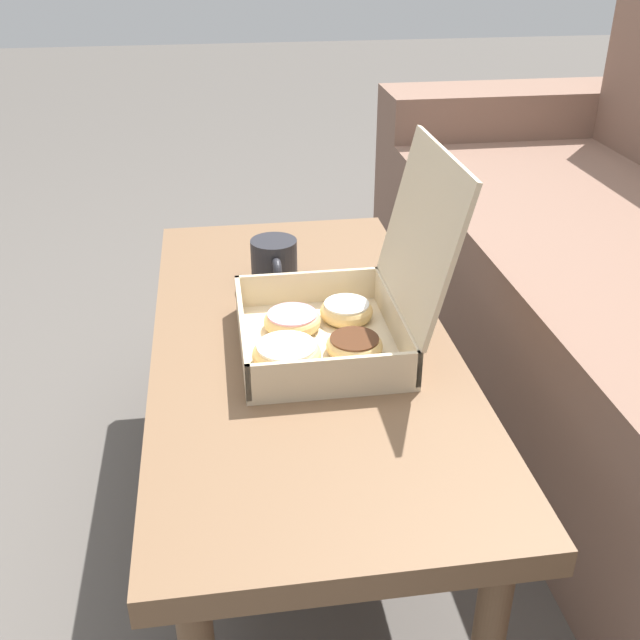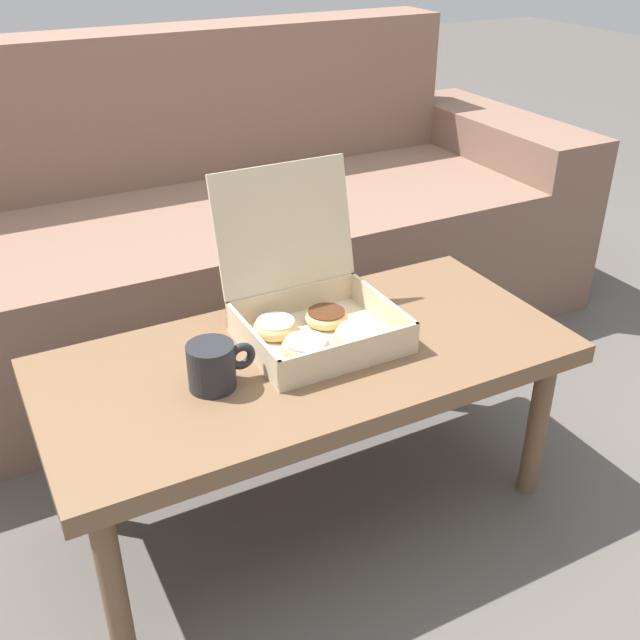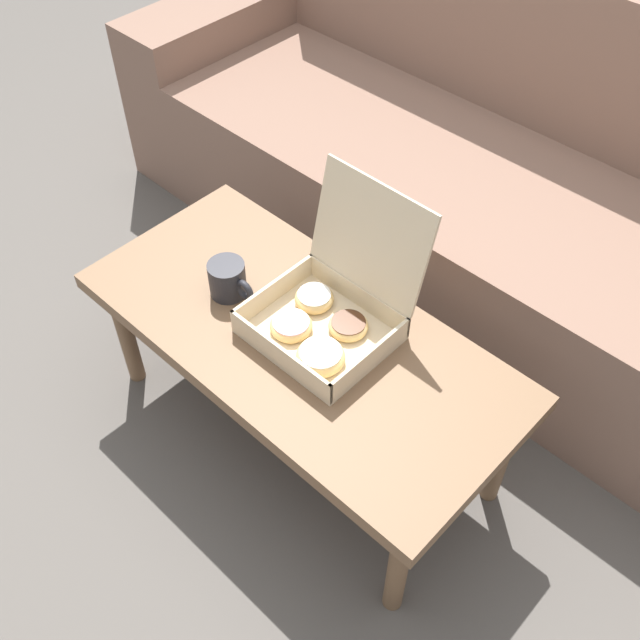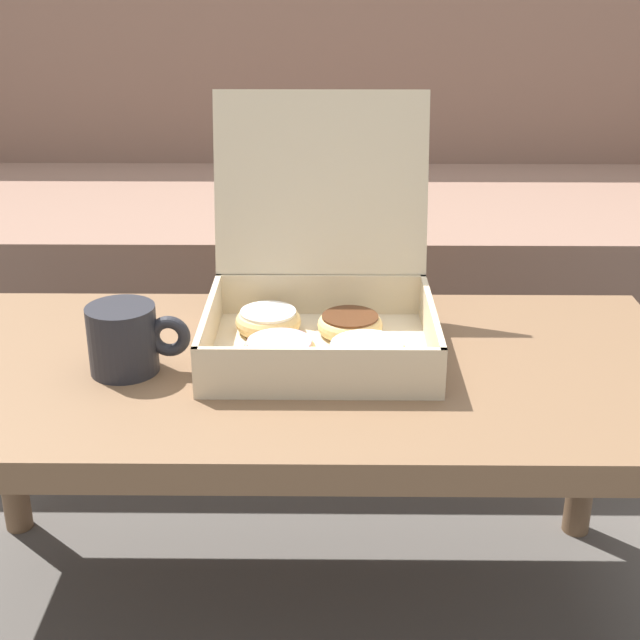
{
  "view_description": "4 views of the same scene",
  "coord_description": "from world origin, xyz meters",
  "px_view_note": "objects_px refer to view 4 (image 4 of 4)",
  "views": [
    {
      "loc": [
        1.09,
        -0.17,
        1.03
      ],
      "look_at": [
        0.04,
        -0.02,
        0.45
      ],
      "focal_mm": 42.0,
      "sensor_mm": 36.0,
      "label": 1
    },
    {
      "loc": [
        -0.57,
        -1.18,
        1.18
      ],
      "look_at": [
        0.04,
        -0.02,
        0.45
      ],
      "focal_mm": 42.0,
      "sensor_mm": 36.0,
      "label": 2
    },
    {
      "loc": [
        0.8,
        -0.83,
        1.67
      ],
      "look_at": [
        0.04,
        -0.02,
        0.45
      ],
      "focal_mm": 42.0,
      "sensor_mm": 36.0,
      "label": 3
    },
    {
      "loc": [
        0.05,
        -1.1,
        0.91
      ],
      "look_at": [
        0.04,
        -0.02,
        0.45
      ],
      "focal_mm": 50.0,
      "sensor_mm": 36.0,
      "label": 4
    }
  ],
  "objects_px": {
    "couch": "(305,238)",
    "coffee_table": "(289,392)",
    "coffee_mug": "(126,339)",
    "pastry_box": "(320,309)"
  },
  "relations": [
    {
      "from": "coffee_table",
      "to": "couch",
      "type": "bearing_deg",
      "value": 90.0
    },
    {
      "from": "couch",
      "to": "coffee_table",
      "type": "height_order",
      "value": "couch"
    },
    {
      "from": "coffee_mug",
      "to": "couch",
      "type": "bearing_deg",
      "value": 76.77
    },
    {
      "from": "coffee_mug",
      "to": "pastry_box",
      "type": "bearing_deg",
      "value": 17.37
    },
    {
      "from": "couch",
      "to": "coffee_table",
      "type": "bearing_deg",
      "value": -90.0
    },
    {
      "from": "coffee_table",
      "to": "pastry_box",
      "type": "xyz_separation_m",
      "value": [
        0.04,
        0.05,
        0.1
      ]
    },
    {
      "from": "couch",
      "to": "coffee_mug",
      "type": "height_order",
      "value": "couch"
    },
    {
      "from": "pastry_box",
      "to": "coffee_mug",
      "type": "bearing_deg",
      "value": -162.63
    },
    {
      "from": "coffee_table",
      "to": "pastry_box",
      "type": "relative_size",
      "value": 3.28
    },
    {
      "from": "coffee_table",
      "to": "pastry_box",
      "type": "distance_m",
      "value": 0.12
    }
  ]
}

